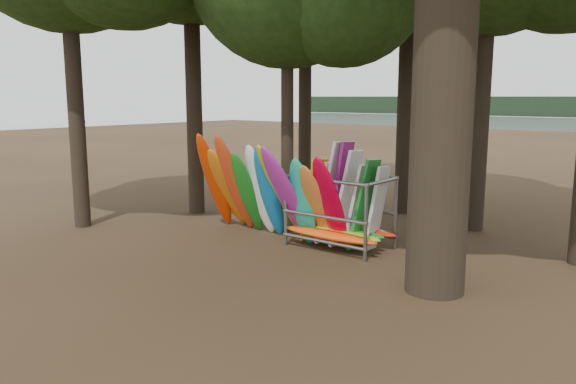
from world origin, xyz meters
The scene contains 3 objects.
ground centered at (0.00, 0.00, 0.00)m, with size 120.00×120.00×0.00m, color #47331E.
kayak_row centered at (-1.50, 1.45, 1.32)m, with size 5.00×2.34×3.09m.
storage_rack centered at (0.64, 1.97, 0.91)m, with size 2.86×1.53×2.82m.
Camera 1 is at (8.66, -10.22, 3.96)m, focal length 35.00 mm.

